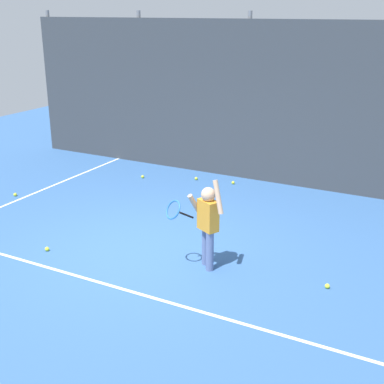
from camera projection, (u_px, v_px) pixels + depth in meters
The scene contains 15 objects.
ground_plane at pixel (141, 249), 8.01m from camera, with size 20.00×20.00×0.00m, color #335B93.
court_line_baseline at pixel (95, 281), 7.07m from camera, with size 9.00×0.05×0.00m, color white.
court_line_sideline at pixel (29, 195), 10.31m from camera, with size 0.05×9.00×0.00m, color white.
back_fence_windscreen at pixel (246, 102), 10.87m from camera, with size 10.91×0.08×3.31m, color #383D42.
fence_post_0 at pixel (53, 82), 13.24m from camera, with size 0.09×0.09×3.46m, color slate.
fence_post_1 at pixel (141, 89), 12.07m from camera, with size 0.09×0.09×3.46m, color slate.
fence_post_2 at pixel (247, 98), 10.90m from camera, with size 0.09×0.09×3.46m, color slate.
fence_post_3 at pixel (379, 109), 9.73m from camera, with size 0.09×0.09×3.46m, color slate.
tennis_player at pixel (207, 220), 7.22m from camera, with size 0.88×0.55×1.35m.
tennis_ball_0 at pixel (196, 179), 11.23m from camera, with size 0.07×0.07×0.07m, color #CCE033.
tennis_ball_1 at pixel (143, 177), 11.36m from camera, with size 0.07×0.07×0.07m, color #CCE033.
tennis_ball_2 at pixel (327, 286), 6.88m from camera, with size 0.07×0.07×0.07m, color #CCE033.
tennis_ball_3 at pixel (47, 249), 7.94m from camera, with size 0.07×0.07×0.07m, color #CCE033.
tennis_ball_5 at pixel (233, 183), 10.97m from camera, with size 0.07×0.07×0.07m, color #CCE033.
tennis_ball_6 at pixel (15, 195), 10.27m from camera, with size 0.07×0.07×0.07m, color #CCE033.
Camera 1 is at (4.09, -6.05, 3.50)m, focal length 48.67 mm.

